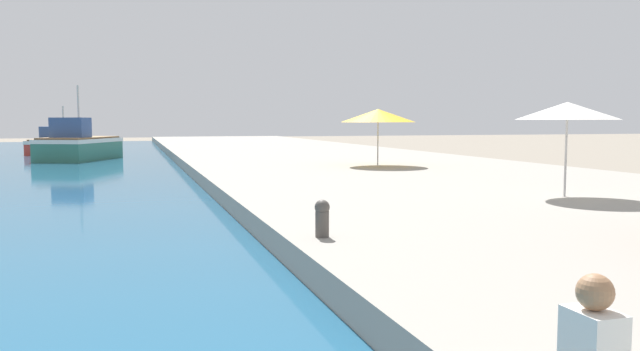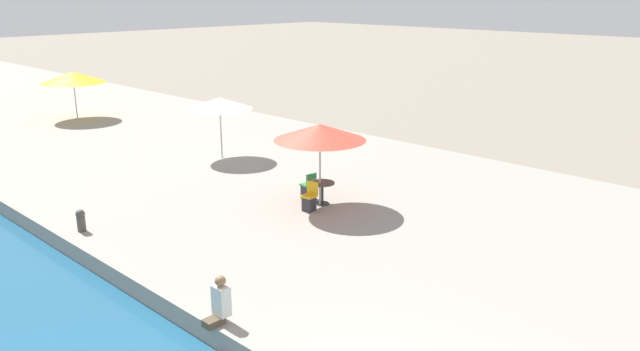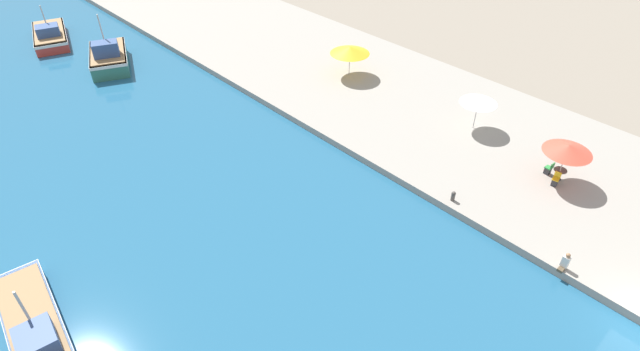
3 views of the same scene
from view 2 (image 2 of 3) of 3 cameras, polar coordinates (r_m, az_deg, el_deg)
The scene contains 9 objects.
quay_promenade at distance 45.26m, azimuth -26.77°, elevation 6.02°, with size 16.00×90.00×0.53m.
cafe_umbrella_pink at distance 19.51m, azimuth -0.00°, elevation 3.98°, with size 2.92×2.92×2.67m.
cafe_umbrella_white at distance 25.72m, azimuth -9.16°, elevation 6.53°, with size 2.65×2.65×2.50m.
cafe_umbrella_striped at distance 35.85m, azimuth -21.66°, elevation 8.35°, with size 3.35×3.35×2.53m.
cafe_table at distance 20.11m, azimuth 0.21°, elevation -1.19°, with size 0.80×0.80×0.74m.
cafe_chair_left at distance 20.70m, azimuth -1.09°, elevation -1.28°, with size 0.44×0.47×0.91m.
cafe_chair_right at distance 19.61m, azimuth -0.97°, elevation -2.31°, with size 0.49×0.47×0.91m.
person_at_quay at distance 13.36m, azimuth -9.17°, elevation -11.36°, with size 0.57×0.36×1.05m.
mooring_bollard at distance 19.22m, azimuth -21.02°, elevation -3.79°, with size 0.26×0.26×0.65m.
Camera 2 is at (-6.70, -5.23, 7.22)m, focal length 35.00 mm.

